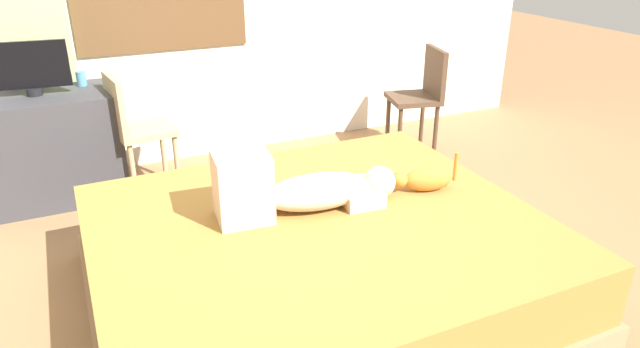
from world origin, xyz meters
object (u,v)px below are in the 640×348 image
Objects in this scene: chair_spare at (422,92)px; cat at (425,179)px; chair_by_desk at (134,125)px; desk at (51,147)px; cup at (81,79)px; bed at (319,261)px; person_lying at (299,189)px; tv_monitor at (29,68)px.

cat is at bearing -123.68° from chair_spare.
chair_by_desk and chair_spare have the same top height.
desk is 0.51m from cup.
bed is 2.21m from chair_spare.
chair_spare is (1.64, 1.35, -0.06)m from person_lying.
cat is 2.58m from tv_monitor.
cup is at bearing 131.38° from chair_by_desk.
person_lying is at bearing 103.22° from bed.
desk is 9.11× the size of cup.
chair_by_desk is at bearing -48.62° from cup.
cup is (0.30, 0.12, -0.13)m from tv_monitor.
chair_by_desk is (-0.59, 1.50, -0.06)m from person_lying.
tv_monitor is at bearing 136.28° from cat.
bed is 4.53× the size of tv_monitor.
cup reaches higher than desk.
cup is (-0.85, 1.80, 0.22)m from person_lying.
bed is 22.00× the size of cup.
desk is at bearing -155.88° from cup.
person_lying is 0.70m from cat.
cup is (0.27, 0.12, 0.42)m from desk.
desk is 1.87× the size of tv_monitor.
tv_monitor is (-1.19, 1.83, 0.70)m from bed.
chair_by_desk is 2.24m from chair_spare.
desk is (-1.81, 1.76, -0.15)m from cat.
tv_monitor reaches higher than cat.
chair_spare is at bearing -6.85° from tv_monitor.
chair_spare is at bearing 42.98° from bed.
person_lying reaches higher than cat.
tv_monitor is 4.86× the size of cup.
desk is at bearing 161.13° from chair_by_desk.
person_lying is at bearing -64.61° from cup.
cup is 2.55m from chair_spare.
chair_spare is (2.76, -0.34, 0.14)m from desk.
cat is 0.41× the size of chair_by_desk.
cat is at bearing -6.78° from person_lying.
chair_by_desk reaches higher than desk.
cup is at bearing 169.66° from chair_spare.
desk is 2.79m from chair_spare.
bed is at bearing -69.29° from chair_by_desk.
bed is at bearing -57.05° from tv_monitor.
desk is at bearing 173.08° from chair_spare.
person_lying is 1.61m from chair_by_desk.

